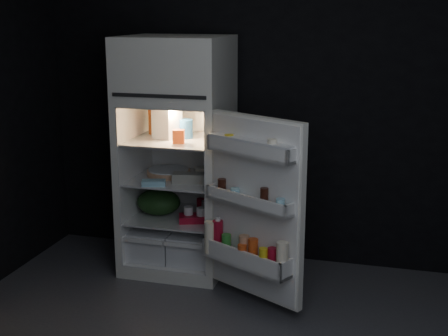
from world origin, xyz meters
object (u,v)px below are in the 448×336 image
(refrigerator, at_px, (178,147))
(yogurt_tray, at_px, (196,218))
(milk_jug, at_px, (167,122))
(egg_carton, at_px, (192,178))
(fridge_door, at_px, (253,211))

(refrigerator, height_order, yogurt_tray, refrigerator)
(milk_jug, height_order, yogurt_tray, milk_jug)
(egg_carton, height_order, yogurt_tray, egg_carton)
(fridge_door, xyz_separation_m, yogurt_tray, (-0.53, 0.41, -0.23))
(egg_carton, bearing_deg, fridge_door, -47.35)
(milk_jug, height_order, egg_carton, milk_jug)
(refrigerator, xyz_separation_m, milk_jug, (-0.08, -0.02, 0.19))
(yogurt_tray, bearing_deg, egg_carton, 162.47)
(fridge_door, distance_m, milk_jug, 1.06)
(fridge_door, xyz_separation_m, egg_carton, (-0.55, 0.41, 0.08))
(refrigerator, relative_size, fridge_door, 1.46)
(milk_jug, xyz_separation_m, yogurt_tray, (0.26, -0.12, -0.69))
(fridge_door, bearing_deg, egg_carton, 143.40)
(refrigerator, xyz_separation_m, yogurt_tray, (0.19, -0.14, -0.50))
(refrigerator, distance_m, milk_jug, 0.21)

